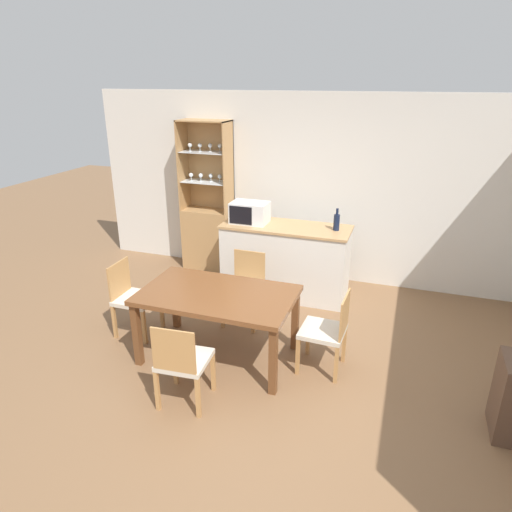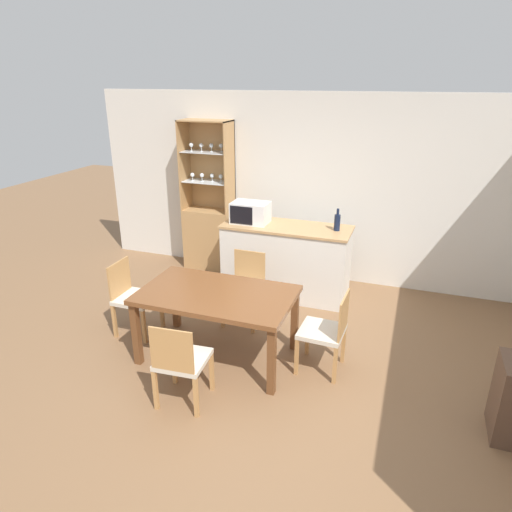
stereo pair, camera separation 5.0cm
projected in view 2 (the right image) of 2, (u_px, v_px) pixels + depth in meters
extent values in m
plane|color=brown|center=(262.00, 380.00, 4.38)|extent=(18.00, 18.00, 0.00)
cube|color=silver|center=(325.00, 190.00, 6.22)|extent=(6.80, 0.06, 2.55)
cube|color=silver|center=(286.00, 261.00, 5.98)|extent=(1.61, 0.60, 0.92)
cube|color=tan|center=(287.00, 227.00, 5.81)|extent=(1.64, 0.63, 0.03)
cube|color=tan|center=(210.00, 239.00, 6.85)|extent=(0.72, 0.37, 0.90)
cube|color=tan|center=(212.00, 164.00, 6.61)|extent=(0.72, 0.02, 1.27)
cube|color=tan|center=(185.00, 165.00, 6.57)|extent=(0.02, 0.37, 1.27)
cube|color=tan|center=(230.00, 168.00, 6.35)|extent=(0.02, 0.37, 1.27)
cube|color=tan|center=(205.00, 120.00, 6.23)|extent=(0.72, 0.37, 0.02)
cube|color=white|center=(207.00, 182.00, 6.54)|extent=(0.67, 0.33, 0.01)
cube|color=white|center=(206.00, 152.00, 6.38)|extent=(0.67, 0.33, 0.01)
cylinder|color=white|center=(193.00, 180.00, 6.56)|extent=(0.04, 0.04, 0.01)
cylinder|color=white|center=(192.00, 178.00, 6.55)|extent=(0.01, 0.01, 0.06)
sphere|color=white|center=(192.00, 175.00, 6.53)|extent=(0.06, 0.06, 0.06)
cylinder|color=white|center=(192.00, 151.00, 6.42)|extent=(0.04, 0.04, 0.01)
cylinder|color=white|center=(191.00, 149.00, 6.41)|extent=(0.01, 0.01, 0.06)
sphere|color=white|center=(191.00, 145.00, 6.39)|extent=(0.06, 0.06, 0.06)
cylinder|color=white|center=(202.00, 181.00, 6.54)|extent=(0.04, 0.04, 0.01)
cylinder|color=white|center=(202.00, 179.00, 6.53)|extent=(0.01, 0.01, 0.06)
sphere|color=white|center=(202.00, 175.00, 6.51)|extent=(0.06, 0.06, 0.06)
cylinder|color=white|center=(201.00, 151.00, 6.40)|extent=(0.04, 0.04, 0.01)
cylinder|color=white|center=(201.00, 149.00, 6.39)|extent=(0.01, 0.01, 0.06)
sphere|color=white|center=(201.00, 145.00, 6.37)|extent=(0.06, 0.06, 0.06)
cylinder|color=white|center=(212.00, 181.00, 6.52)|extent=(0.04, 0.04, 0.01)
cylinder|color=white|center=(212.00, 179.00, 6.51)|extent=(0.01, 0.01, 0.06)
sphere|color=white|center=(212.00, 175.00, 6.49)|extent=(0.06, 0.06, 0.06)
cylinder|color=white|center=(212.00, 151.00, 6.37)|extent=(0.04, 0.04, 0.01)
cylinder|color=white|center=(211.00, 149.00, 6.36)|extent=(0.01, 0.01, 0.06)
sphere|color=white|center=(211.00, 145.00, 6.34)|extent=(0.06, 0.06, 0.06)
cylinder|color=white|center=(221.00, 182.00, 6.46)|extent=(0.04, 0.04, 0.01)
cylinder|color=white|center=(221.00, 180.00, 6.45)|extent=(0.01, 0.01, 0.06)
sphere|color=white|center=(221.00, 176.00, 6.43)|extent=(0.06, 0.06, 0.06)
cylinder|color=white|center=(221.00, 152.00, 6.34)|extent=(0.04, 0.04, 0.01)
cylinder|color=white|center=(221.00, 150.00, 6.33)|extent=(0.01, 0.01, 0.06)
sphere|color=white|center=(221.00, 146.00, 6.31)|extent=(0.06, 0.06, 0.06)
cube|color=brown|center=(217.00, 295.00, 4.52)|extent=(1.53, 0.91, 0.05)
cube|color=brown|center=(136.00, 334.00, 4.53)|extent=(0.07, 0.07, 0.68)
cube|color=brown|center=(272.00, 362.00, 4.09)|extent=(0.07, 0.07, 0.68)
cube|color=brown|center=(176.00, 300.00, 5.22)|extent=(0.07, 0.07, 0.68)
cube|color=brown|center=(295.00, 320.00, 4.78)|extent=(0.07, 0.07, 0.68)
cube|color=beige|center=(322.00, 331.00, 4.42)|extent=(0.43, 0.43, 0.05)
cube|color=#B7844C|center=(344.00, 315.00, 4.27)|extent=(0.03, 0.38, 0.39)
cube|color=#B7844C|center=(297.00, 357.00, 4.40)|extent=(0.04, 0.04, 0.40)
cube|color=#B7844C|center=(307.00, 337.00, 4.73)|extent=(0.04, 0.04, 0.40)
cube|color=#B7844C|center=(335.00, 365.00, 4.27)|extent=(0.04, 0.04, 0.40)
cube|color=#B7844C|center=(343.00, 345.00, 4.60)|extent=(0.04, 0.04, 0.40)
cube|color=beige|center=(137.00, 299.00, 5.07)|extent=(0.42, 0.42, 0.05)
cube|color=#B7844C|center=(119.00, 278.00, 5.05)|extent=(0.02, 0.38, 0.39)
cube|color=#B7844C|center=(162.00, 311.00, 5.26)|extent=(0.04, 0.04, 0.40)
cube|color=#B7844C|center=(144.00, 327.00, 4.93)|extent=(0.04, 0.04, 0.40)
cube|color=#B7844C|center=(134.00, 306.00, 5.37)|extent=(0.04, 0.04, 0.40)
cube|color=#B7844C|center=(114.00, 321.00, 5.04)|extent=(0.04, 0.04, 0.40)
cube|color=beige|center=(244.00, 290.00, 5.27)|extent=(0.42, 0.42, 0.05)
cube|color=#B7844C|center=(250.00, 267.00, 5.36)|extent=(0.38, 0.02, 0.39)
cube|color=#B7844C|center=(253.00, 317.00, 5.12)|extent=(0.04, 0.04, 0.40)
cube|color=#B7844C|center=(222.00, 312.00, 5.25)|extent=(0.04, 0.04, 0.40)
cube|color=#B7844C|center=(264.00, 303.00, 5.45)|extent=(0.04, 0.04, 0.40)
cube|color=#B7844C|center=(235.00, 298.00, 5.58)|extent=(0.04, 0.04, 0.40)
cube|color=beige|center=(183.00, 359.00, 3.98)|extent=(0.45, 0.45, 0.05)
cube|color=#B7844C|center=(171.00, 350.00, 3.72)|extent=(0.38, 0.05, 0.39)
cube|color=#B7844C|center=(174.00, 365.00, 4.28)|extent=(0.04, 0.04, 0.40)
cube|color=#B7844C|center=(212.00, 371.00, 4.18)|extent=(0.04, 0.04, 0.40)
cube|color=#B7844C|center=(156.00, 390.00, 3.94)|extent=(0.04, 0.04, 0.40)
cube|color=#B7844C|center=(196.00, 397.00, 3.85)|extent=(0.04, 0.04, 0.40)
cube|color=silver|center=(250.00, 212.00, 5.89)|extent=(0.47, 0.32, 0.27)
cube|color=black|center=(241.00, 215.00, 5.76)|extent=(0.30, 0.01, 0.23)
cylinder|color=#141E38|center=(337.00, 223.00, 5.59)|extent=(0.08, 0.08, 0.20)
cylinder|color=#141E38|center=(338.00, 212.00, 5.54)|extent=(0.03, 0.03, 0.08)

